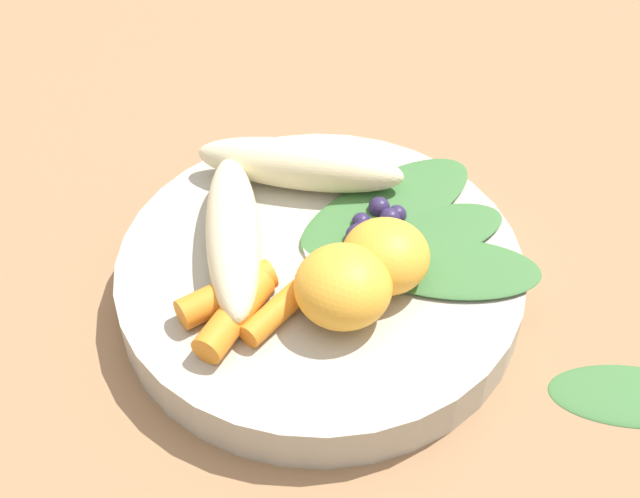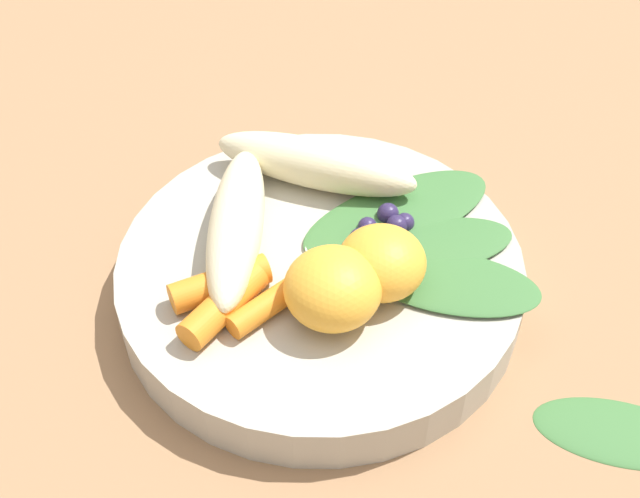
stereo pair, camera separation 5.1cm
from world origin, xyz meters
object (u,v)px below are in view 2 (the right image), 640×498
at_px(banana_peeled_left, 236,226).
at_px(orange_segment_near, 382,263).
at_px(kale_leaf_stray, 620,431).
at_px(banana_peeled_right, 315,164).
at_px(bowl, 320,278).

relative_size(banana_peeled_left, orange_segment_near, 2.64).
xyz_separation_m(banana_peeled_left, kale_leaf_stray, (-0.22, -0.10, -0.04)).
relative_size(banana_peeled_right, orange_segment_near, 2.64).
xyz_separation_m(bowl, banana_peeled_left, (0.04, 0.03, 0.03)).
height_order(bowl, banana_peeled_left, banana_peeled_left).
relative_size(orange_segment_near, kale_leaf_stray, 0.55).
relative_size(bowl, banana_peeled_left, 1.82).
xyz_separation_m(banana_peeled_left, banana_peeled_right, (0.02, -0.07, 0.00)).
bearing_deg(orange_segment_near, kale_leaf_stray, -160.86).
xyz_separation_m(banana_peeled_right, kale_leaf_stray, (-0.24, -0.02, -0.04)).
bearing_deg(banana_peeled_right, orange_segment_near, 131.70).
relative_size(banana_peeled_right, kale_leaf_stray, 1.46).
bearing_deg(kale_leaf_stray, bowl, 161.47).
bearing_deg(bowl, banana_peeled_left, 36.30).
height_order(orange_segment_near, kale_leaf_stray, orange_segment_near).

